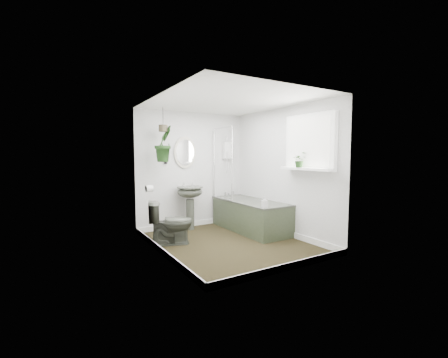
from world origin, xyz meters
TOP-DOWN VIEW (x-y plane):
  - floor at (0.00, 0.00)m, footprint 2.30×2.80m
  - ceiling at (0.00, 0.00)m, footprint 2.30×2.80m
  - wall_back at (0.00, 1.41)m, footprint 2.30×0.02m
  - wall_front at (0.00, -1.41)m, footprint 2.30×0.02m
  - wall_left at (-1.16, 0.00)m, footprint 0.02×2.80m
  - wall_right at (1.16, 0.00)m, footprint 0.02×2.80m
  - skirting at (0.00, 0.00)m, footprint 2.30×2.80m
  - bathtub at (0.80, 0.50)m, footprint 0.72×1.72m
  - bath_screen at (0.47, 0.99)m, footprint 0.04×0.72m
  - shower_box at (0.80, 1.34)m, footprint 0.20×0.10m
  - oval_mirror at (-0.17, 1.37)m, footprint 0.46×0.03m
  - wall_sconce at (-0.57, 1.36)m, footprint 0.04×0.04m
  - toilet_roll_holder at (-1.10, 0.70)m, footprint 0.11×0.11m
  - window_recess at (1.09, -0.70)m, footprint 0.08×1.00m
  - window_sill at (1.02, -0.70)m, footprint 0.18×1.00m
  - window_blinds at (1.04, -0.70)m, footprint 0.01×0.86m
  - toilet at (-0.84, 0.44)m, footprint 0.78×0.58m
  - pedestal_sink at (-0.17, 1.16)m, footprint 0.51×0.44m
  - sill_plant at (0.97, -0.60)m, footprint 0.23×0.20m
  - hanging_plant at (-0.71, 1.09)m, footprint 0.45×0.47m
  - soap_bottle at (0.53, -0.26)m, footprint 0.11×0.11m
  - hanging_pot at (-0.71, 1.09)m, footprint 0.16×0.16m

SIDE VIEW (x-z plane):
  - floor at x=0.00m, z-range -0.02..0.00m
  - skirting at x=0.00m, z-range 0.00..0.10m
  - bathtub at x=0.80m, z-range 0.00..0.58m
  - toilet at x=-0.84m, z-range 0.00..0.71m
  - pedestal_sink at x=-0.17m, z-range 0.00..0.84m
  - soap_bottle at x=0.53m, z-range 0.58..0.77m
  - toilet_roll_holder at x=-1.10m, z-range 0.84..0.96m
  - wall_back at x=0.00m, z-range 0.00..2.30m
  - wall_front at x=0.00m, z-range 0.00..2.30m
  - wall_left at x=-1.16m, z-range 0.00..2.30m
  - wall_right at x=1.16m, z-range 0.00..2.30m
  - window_sill at x=1.02m, z-range 1.21..1.25m
  - bath_screen at x=0.47m, z-range 0.58..1.98m
  - sill_plant at x=0.97m, z-range 1.25..1.50m
  - wall_sconce at x=-0.57m, z-range 1.29..1.51m
  - oval_mirror at x=-0.17m, z-range 1.19..1.81m
  - shower_box at x=0.80m, z-range 1.38..1.73m
  - window_recess at x=1.09m, z-range 1.20..2.10m
  - window_blinds at x=1.04m, z-range 1.27..2.03m
  - hanging_plant at x=-0.71m, z-range 1.33..1.99m
  - hanging_pot at x=-0.71m, z-range 1.87..1.99m
  - ceiling at x=0.00m, z-range 2.30..2.32m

